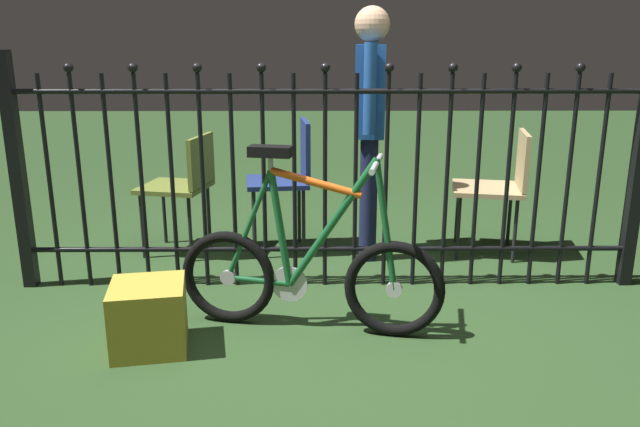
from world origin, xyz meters
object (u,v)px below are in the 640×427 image
object	(u,v)px
bicycle	(309,271)
chair_olive	(185,181)
chair_tan	(501,180)
chair_navy	(289,172)
person_visitor	(370,113)
display_crate	(149,317)

from	to	relation	value
bicycle	chair_olive	world-z (taller)	bicycle
bicycle	chair_tan	xyz separation A→B (m)	(1.24, 1.13, 0.20)
chair_navy	person_visitor	bearing A→B (deg)	-13.23
chair_olive	person_visitor	size ratio (longest dim) A/B	0.50
bicycle	chair_olive	size ratio (longest dim) A/B	1.63
chair_tan	person_visitor	world-z (taller)	person_visitor
bicycle	chair_navy	xyz separation A→B (m)	(-0.14, 1.21, 0.24)
chair_olive	display_crate	bearing A→B (deg)	-86.27
person_visitor	bicycle	bearing A→B (deg)	-109.15
chair_tan	person_visitor	size ratio (longest dim) A/B	0.52
bicycle	chair_olive	bearing A→B (deg)	125.13
chair_navy	chair_olive	distance (m)	0.68
display_crate	chair_tan	bearing A→B (deg)	33.91
bicycle	chair_tan	world-z (taller)	bicycle
chair_tan	bicycle	bearing A→B (deg)	-137.69
chair_navy	chair_tan	distance (m)	1.38
bicycle	chair_navy	distance (m)	1.24
bicycle	person_visitor	bearing A→B (deg)	70.85
chair_navy	display_crate	world-z (taller)	chair_navy
chair_navy	person_visitor	world-z (taller)	person_visitor
bicycle	person_visitor	size ratio (longest dim) A/B	0.82
chair_navy	person_visitor	size ratio (longest dim) A/B	0.56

